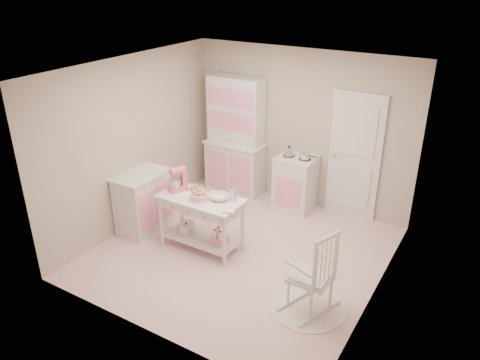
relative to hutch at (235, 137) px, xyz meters
name	(u,v)px	position (x,y,z in m)	size (l,w,h in m)	color
room_shell	(241,144)	(1.12, -1.66, 0.61)	(3.84, 3.84, 2.62)	pink
door	(355,157)	(2.07, 0.21, -0.02)	(0.82, 0.05, 2.04)	silver
hutch	(235,137)	(0.00, 0.00, 0.00)	(1.06, 0.50, 2.08)	silver
stove	(295,183)	(1.20, -0.05, -0.58)	(0.62, 0.57, 0.92)	silver
base_cabinet	(143,201)	(-0.51, -1.85, -0.58)	(0.54, 0.84, 0.92)	silver
lace_rug	(308,307)	(2.42, -2.27, -1.03)	(0.92, 0.92, 0.01)	white
rocking_chair	(311,269)	(2.42, -2.27, -0.49)	(0.48, 0.72, 1.10)	silver
work_table	(202,223)	(0.56, -1.83, -0.64)	(1.20, 0.60, 0.80)	silver
stand_mixer	(177,180)	(0.14, -1.81, -0.07)	(0.20, 0.28, 0.34)	#D95B6D
cookie_tray	(199,190)	(0.41, -1.65, -0.23)	(0.34, 0.24, 0.02)	silver
bread_basket	(200,196)	(0.58, -1.88, -0.19)	(0.25, 0.25, 0.09)	pink
mixing_bowl	(219,197)	(0.82, -1.75, -0.20)	(0.26, 0.26, 0.08)	silver
metal_pitcher	(233,195)	(1.00, -1.67, -0.16)	(0.10, 0.10, 0.17)	silver
recipe_book	(223,208)	(1.01, -1.95, -0.23)	(0.17, 0.23, 0.02)	silver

